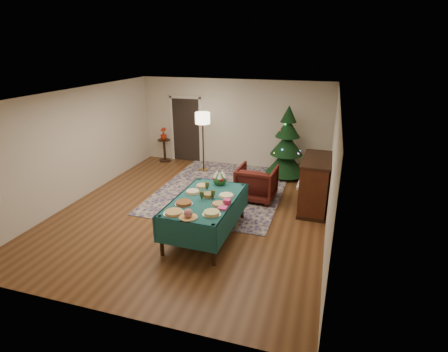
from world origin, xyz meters
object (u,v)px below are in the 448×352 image
(gift_box, at_px, (227,202))
(floor_lamp, at_px, (203,122))
(christmas_tree, at_px, (287,146))
(piano, at_px, (315,184))
(side_table, at_px, (165,151))
(armchair, at_px, (257,181))
(potted_plant, at_px, (164,136))
(buffet_table, at_px, (206,206))

(gift_box, relative_size, floor_lamp, 0.07)
(christmas_tree, bearing_deg, gift_box, -98.68)
(christmas_tree, xyz_separation_m, piano, (0.92, -1.97, -0.33))
(side_table, bearing_deg, christmas_tree, -4.24)
(armchair, bearing_deg, gift_box, 89.64)
(gift_box, height_order, side_table, gift_box)
(armchair, distance_m, christmas_tree, 1.95)
(floor_lamp, distance_m, potted_plant, 1.78)
(buffet_table, distance_m, floor_lamp, 4.02)
(gift_box, xyz_separation_m, potted_plant, (-3.43, 4.30, -0.02))
(side_table, bearing_deg, floor_lamp, -18.08)
(armchair, bearing_deg, christmas_tree, -101.63)
(buffet_table, distance_m, christmas_tree, 4.04)
(side_table, bearing_deg, gift_box, -51.43)
(buffet_table, relative_size, gift_box, 16.32)
(buffet_table, distance_m, piano, 2.78)
(buffet_table, bearing_deg, piano, 43.47)
(floor_lamp, relative_size, piano, 1.23)
(gift_box, bearing_deg, side_table, 128.57)
(armchair, relative_size, potted_plant, 2.41)
(armchair, xyz_separation_m, side_table, (-3.56, 2.13, -0.12))
(floor_lamp, bearing_deg, buffet_table, -69.30)
(buffet_table, distance_m, armchair, 2.15)
(piano, bearing_deg, buffet_table, -136.53)
(side_table, height_order, christmas_tree, christmas_tree)
(floor_lamp, xyz_separation_m, christmas_tree, (2.48, 0.21, -0.58))
(armchair, bearing_deg, buffet_table, 76.45)
(gift_box, relative_size, piano, 0.09)
(piano, bearing_deg, side_table, 155.43)
(armchair, relative_size, christmas_tree, 0.45)
(buffet_table, distance_m, potted_plant, 5.12)
(buffet_table, relative_size, side_table, 2.87)
(buffet_table, bearing_deg, christmas_tree, 74.27)
(piano, bearing_deg, gift_box, -127.03)
(floor_lamp, bearing_deg, gift_box, -63.76)
(buffet_table, xyz_separation_m, potted_plant, (-2.95, 4.18, 0.20))
(gift_box, distance_m, piano, 2.56)
(potted_plant, bearing_deg, gift_box, -51.43)
(armchair, bearing_deg, side_table, -27.79)
(side_table, xyz_separation_m, christmas_tree, (4.04, -0.30, 0.58))
(piano, bearing_deg, potted_plant, 155.43)
(potted_plant, distance_m, christmas_tree, 4.05)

